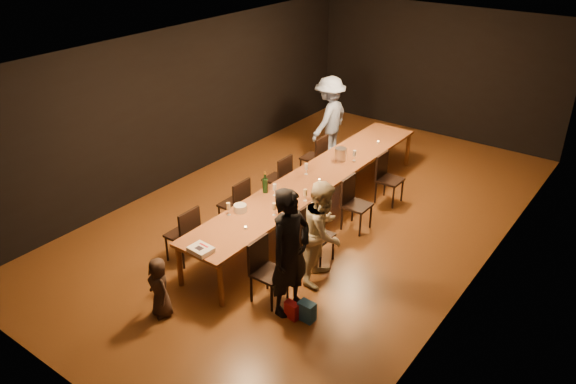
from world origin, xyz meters
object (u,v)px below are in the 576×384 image
Objects in this scene: table at (315,179)px; chair_left_2 at (277,178)px; champagne_bottle at (265,182)px; chair_left_1 at (234,204)px; woman_tan at (323,232)px; chair_right_3 at (390,179)px; chair_left_3 at (313,157)px; child at (160,287)px; chair_right_0 at (269,272)px; chair_left_0 at (182,234)px; chair_right_2 at (357,205)px; ice_bucket at (341,154)px; chair_right_1 at (317,235)px; woman_birthday at (290,253)px; birthday_cake at (201,250)px; plate_stack at (240,208)px; man_blue at (329,119)px.

chair_left_2 is (-0.85, 0.00, -0.24)m from table.
chair_left_1 is at bearing -157.08° from champagne_bottle.
chair_right_3 is at bearing -6.93° from woman_tan.
chair_left_3 is 4.76m from child.
chair_left_3 is 2.48× the size of champagne_bottle.
chair_right_0 is 1.00× the size of chair_left_0.
ice_bucket is at bearing -134.48° from chair_right_2.
chair_left_2 is (0.00, 1.20, 0.00)m from chair_left_1.
chair_left_0 is 1.00× the size of chair_left_2.
chair_left_2 is at bearing 0.00° from chair_left_0.
chair_right_1 reaches higher than table.
woman_birthday is 1.25m from birthday_cake.
chair_right_3 and chair_left_2 have the same top height.
chair_left_1 is 4.64× the size of plate_stack.
chair_right_3 is at bearing -90.00° from chair_left_3.
child is (-1.34, -1.12, -0.48)m from woman_birthday.
chair_right_3 is 2.75m from woman_tan.
chair_right_2 is 3.03m from man_blue.
champagne_bottle is at bearing -99.76° from ice_bucket.
table is at bearing 94.63° from birthday_cake.
plate_stack is 0.53× the size of champagne_bottle.
chair_right_3 is 1.06× the size of child.
plate_stack is at bearing 108.02° from birthday_cake.
table is 2.56m from chair_right_0.
table is at bearing 81.74° from plate_stack.
chair_right_2 is (0.85, 0.00, -0.24)m from table.
chair_right_2 is 1.28m from ice_bucket.
chair_left_1 reaches higher than child.
chair_left_0 is at bearing 0.06° from man_blue.
champagne_bottle is at bearing 112.87° from child.
woman_tan is at bearing 27.86° from man_blue.
chair_left_1 is at bearing -180.00° from chair_left_3.
table is 1.49m from chair_left_1.
chair_left_3 is at bearing 125.31° from table.
birthday_cake is 1.64× the size of plate_stack.
table is 0.87m from ice_bucket.
table is 6.45× the size of chair_right_0.
woman_birthday reaches higher than table.
man_blue reaches higher than chair_left_0.
chair_left_0 is (-1.70, -2.40, 0.00)m from chair_right_2.
chair_left_2 is 1.85m from plate_stack.
chair_right_0 reaches higher than table.
plate_stack is at bearing -41.18° from chair_left_0.
plate_stack is (0.60, -1.71, 0.34)m from chair_left_2.
chair_left_2 is 2.53m from woman_tan.
chair_left_1 is at bearing -112.04° from ice_bucket.
birthday_cake is (-0.80, -0.49, 0.32)m from chair_right_0.
chair_right_0 is at bearing -0.00° from chair_right_3.
chair_right_2 is at bearing -44.48° from ice_bucket.
chair_right_2 reaches higher than table.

